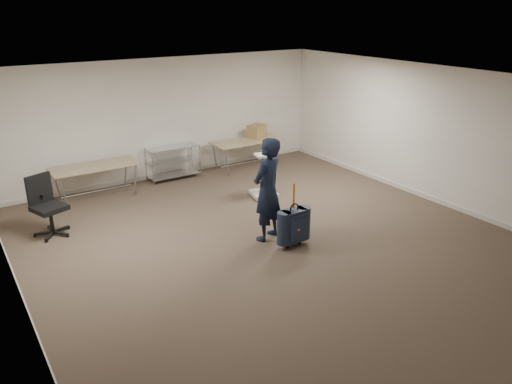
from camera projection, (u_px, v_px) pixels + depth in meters
ground at (275, 245)px, 8.67m from camera, size 9.00×9.00×0.00m
room_shell at (234, 216)px, 9.73m from camera, size 8.00×9.00×9.00m
folding_table_left at (95, 168)px, 10.55m from camera, size 1.80×0.75×0.73m
folding_table_right at (247, 142)px, 12.49m from camera, size 1.80×0.75×0.73m
wire_shelf at (173, 161)px, 11.80m from camera, size 1.22×0.47×0.80m
person at (267, 190)px, 8.61m from camera, size 0.79×0.66×1.84m
suitcase at (294, 226)px, 8.48m from camera, size 0.42×0.24×1.15m
office_chair at (49, 217)px, 8.97m from camera, size 0.67×0.67×1.10m
equipment_cart at (264, 186)px, 10.76m from camera, size 0.62×0.62×0.96m
cardboard_box at (257, 131)px, 12.67m from camera, size 0.53×0.46×0.33m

